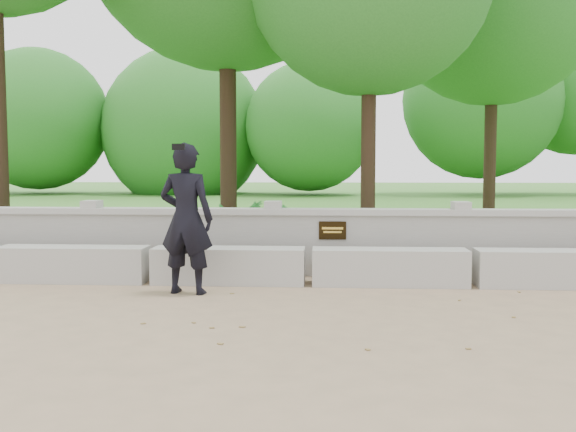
{
  "coord_description": "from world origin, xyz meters",
  "views": [
    {
      "loc": [
        0.23,
        -6.0,
        1.46
      ],
      "look_at": [
        -0.22,
        1.38,
        0.89
      ],
      "focal_mm": 40.0,
      "sensor_mm": 36.0,
      "label": 1
    }
  ],
  "objects": [
    {
      "name": "shrub_a",
      "position": [
        -1.38,
        3.88,
        0.57
      ],
      "size": [
        0.39,
        0.4,
        0.63
      ],
      "primitive_type": "imported",
      "rotation": [
        0.0,
        0.0,
        0.85
      ],
      "color": "#2E8733",
      "rests_on": "lawn"
    },
    {
      "name": "parapet_wall",
      "position": [
        0.0,
        2.6,
        0.46
      ],
      "size": [
        12.5,
        0.35,
        0.9
      ],
      "color": "#9F9D96",
      "rests_on": "ground"
    },
    {
      "name": "ground",
      "position": [
        0.0,
        0.0,
        0.0
      ],
      "size": [
        80.0,
        80.0,
        0.0
      ],
      "primitive_type": "plane",
      "color": "#9A7E5E",
      "rests_on": "ground"
    },
    {
      "name": "man_main",
      "position": [
        -1.38,
        1.23,
        0.87
      ],
      "size": [
        0.69,
        0.63,
        1.73
      ],
      "color": "black",
      "rests_on": "ground"
    },
    {
      "name": "shrub_b",
      "position": [
        -0.54,
        4.67,
        0.54
      ],
      "size": [
        0.41,
        0.39,
        0.58
      ],
      "primitive_type": "imported",
      "rotation": [
        0.0,
        0.0,
        2.52
      ],
      "color": "#2E8733",
      "rests_on": "lawn"
    },
    {
      "name": "lawn",
      "position": [
        0.0,
        14.0,
        0.12
      ],
      "size": [
        40.0,
        22.0,
        0.25
      ],
      "primitive_type": "cube",
      "color": "#307424",
      "rests_on": "ground"
    },
    {
      "name": "shrub_d",
      "position": [
        -1.07,
        5.42,
        0.55
      ],
      "size": [
        0.45,
        0.45,
        0.61
      ],
      "primitive_type": "imported",
      "rotation": [
        0.0,
        0.0,
        5.44
      ],
      "color": "#2E8733",
      "rests_on": "lawn"
    },
    {
      "name": "concrete_bench",
      "position": [
        0.0,
        1.9,
        0.22
      ],
      "size": [
        11.9,
        0.45,
        0.45
      ],
      "color": "#AAA8A0",
      "rests_on": "ground"
    }
  ]
}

